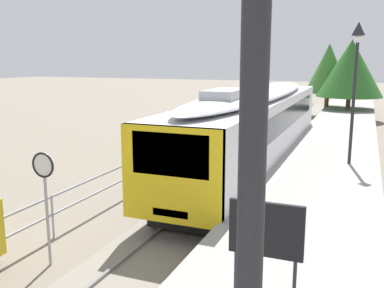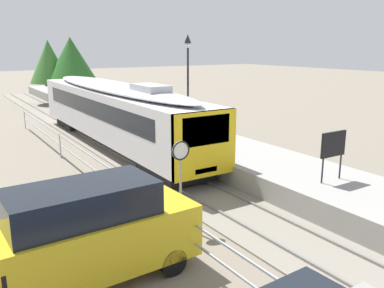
% 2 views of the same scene
% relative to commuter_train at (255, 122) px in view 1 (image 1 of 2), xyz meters
% --- Properties ---
extents(ground_plane, '(160.00, 160.00, 0.00)m').
position_rel_commuter_train_xyz_m(ground_plane, '(-3.00, 0.38, -2.14)').
color(ground_plane, slate).
extents(track_rails, '(3.20, 60.00, 0.14)m').
position_rel_commuter_train_xyz_m(track_rails, '(0.00, 0.38, -2.11)').
color(track_rails, gray).
rests_on(track_rails, ground).
extents(commuter_train, '(2.82, 18.24, 3.74)m').
position_rel_commuter_train_xyz_m(commuter_train, '(0.00, 0.00, 0.00)').
color(commuter_train, silver).
rests_on(commuter_train, track_rails).
extents(station_platform, '(3.90, 60.00, 0.90)m').
position_rel_commuter_train_xyz_m(station_platform, '(3.25, 0.38, -1.69)').
color(station_platform, '#999691').
rests_on(station_platform, ground).
extents(platform_lamp_near_end, '(0.34, 0.34, 5.35)m').
position_rel_commuter_train_xyz_m(platform_lamp_near_end, '(4.07, -16.97, 2.48)').
color(platform_lamp_near_end, '#232328').
rests_on(platform_lamp_near_end, station_platform).
extents(platform_lamp_mid_platform, '(0.34, 0.34, 5.35)m').
position_rel_commuter_train_xyz_m(platform_lamp_mid_platform, '(4.07, -1.20, 2.48)').
color(platform_lamp_mid_platform, '#232328').
rests_on(platform_lamp_mid_platform, station_platform).
extents(platform_notice_board, '(1.20, 0.08, 1.80)m').
position_rel_commuter_train_xyz_m(platform_notice_board, '(3.18, -12.27, 0.04)').
color(platform_notice_board, '#232328').
rests_on(platform_notice_board, station_platform).
extents(speed_limit_sign, '(0.61, 0.10, 2.81)m').
position_rel_commuter_train_xyz_m(speed_limit_sign, '(-2.31, -10.98, -0.02)').
color(speed_limit_sign, '#9EA0A5').
rests_on(speed_limit_sign, ground).
extents(carpark_fence, '(0.06, 36.06, 1.25)m').
position_rel_commuter_train_xyz_m(carpark_fence, '(-3.30, -9.62, -1.23)').
color(carpark_fence, '#9EA0A5').
rests_on(carpark_fence, ground).
extents(tree_behind_carpark, '(5.19, 5.19, 6.44)m').
position_rel_commuter_train_xyz_m(tree_behind_carpark, '(3.20, 18.60, 2.03)').
color(tree_behind_carpark, brown).
rests_on(tree_behind_carpark, ground).
extents(tree_behind_station_far, '(3.77, 3.77, 6.18)m').
position_rel_commuter_train_xyz_m(tree_behind_station_far, '(1.41, 19.87, 1.98)').
color(tree_behind_station_far, brown).
rests_on(tree_behind_station_far, ground).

